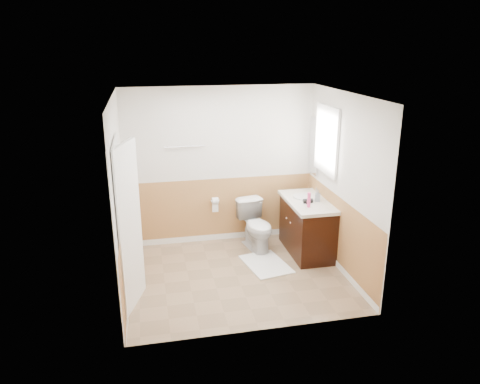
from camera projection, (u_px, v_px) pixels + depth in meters
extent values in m
plane|color=#8C7051|center=(237.00, 276.00, 6.43)|extent=(3.00, 3.00, 0.00)
plane|color=white|center=(236.00, 95.00, 5.65)|extent=(3.00, 3.00, 0.00)
plane|color=silver|center=(220.00, 166.00, 7.25)|extent=(3.00, 0.00, 3.00)
plane|color=silver|center=(261.00, 229.00, 4.83)|extent=(3.00, 0.00, 3.00)
plane|color=silver|center=(119.00, 199.00, 5.74)|extent=(0.00, 3.00, 3.00)
plane|color=silver|center=(343.00, 184.00, 6.33)|extent=(0.00, 3.00, 3.00)
plane|color=tan|center=(221.00, 211.00, 7.47)|extent=(3.00, 0.00, 3.00)
plane|color=tan|center=(260.00, 291.00, 5.07)|extent=(3.00, 0.00, 3.00)
plane|color=tan|center=(125.00, 253.00, 5.98)|extent=(0.00, 2.60, 2.60)
plane|color=tan|center=(338.00, 234.00, 6.56)|extent=(0.00, 2.60, 2.60)
imported|color=white|center=(257.00, 226.00, 7.17)|extent=(0.56, 0.81, 0.76)
cube|color=white|center=(266.00, 264.00, 6.74)|extent=(0.69, 0.89, 0.02)
cube|color=black|center=(307.00, 228.00, 7.04)|extent=(0.55, 1.10, 0.80)
sphere|color=silver|center=(291.00, 223.00, 6.84)|extent=(0.03, 0.03, 0.03)
sphere|color=#B9B9C0|center=(287.00, 218.00, 7.03)|extent=(0.03, 0.03, 0.03)
cube|color=beige|center=(308.00, 202.00, 6.90)|extent=(0.60, 1.15, 0.05)
cylinder|color=silver|center=(305.00, 197.00, 7.03)|extent=(0.36, 0.36, 0.02)
cylinder|color=silver|center=(316.00, 192.00, 7.05)|extent=(0.02, 0.02, 0.14)
cylinder|color=#E23A7C|center=(309.00, 200.00, 6.58)|extent=(0.05, 0.05, 0.22)
imported|color=gray|center=(318.00, 196.00, 6.84)|extent=(0.10, 0.10, 0.17)
cylinder|color=black|center=(308.00, 201.00, 6.77)|extent=(0.14, 0.07, 0.07)
cylinder|color=black|center=(307.00, 204.00, 6.75)|extent=(0.03, 0.03, 0.07)
cube|color=silver|center=(314.00, 146.00, 7.26)|extent=(0.02, 0.35, 0.90)
cube|color=white|center=(327.00, 140.00, 6.72)|extent=(0.04, 0.80, 1.00)
cube|color=white|center=(328.00, 140.00, 6.72)|extent=(0.01, 0.70, 0.90)
cube|color=white|center=(128.00, 229.00, 5.42)|extent=(0.29, 0.78, 2.04)
cube|color=white|center=(121.00, 228.00, 5.40)|extent=(0.02, 0.92, 2.10)
sphere|color=silver|center=(134.00, 224.00, 5.76)|extent=(0.06, 0.06, 0.06)
cylinder|color=silver|center=(185.00, 147.00, 6.98)|extent=(0.62, 0.02, 0.02)
cylinder|color=silver|center=(215.00, 201.00, 7.33)|extent=(0.14, 0.02, 0.02)
cylinder|color=white|center=(215.00, 201.00, 7.33)|extent=(0.10, 0.11, 0.11)
cube|color=white|center=(215.00, 207.00, 7.37)|extent=(0.10, 0.01, 0.16)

